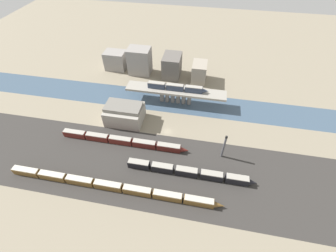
{
  "coord_description": "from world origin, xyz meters",
  "views": [
    {
      "loc": [
        15.14,
        -80.93,
        88.88
      ],
      "look_at": [
        0.0,
        0.75,
        3.73
      ],
      "focal_mm": 24.0,
      "sensor_mm": 36.0,
      "label": 1
    }
  ],
  "objects_px": {
    "warehouse_building": "(125,113)",
    "signal_tower": "(224,147)",
    "train_on_bridge": "(177,87)",
    "train_yard_near": "(111,186)",
    "train_yard_far": "(123,141)",
    "train_yard_mid": "(189,172)"
  },
  "relations": [
    {
      "from": "signal_tower",
      "to": "train_yard_far",
      "type": "bearing_deg",
      "value": -179.07
    },
    {
      "from": "train_yard_near",
      "to": "train_on_bridge",
      "type": "bearing_deg",
      "value": 73.7
    },
    {
      "from": "train_on_bridge",
      "to": "train_yard_near",
      "type": "distance_m",
      "value": 66.22
    },
    {
      "from": "train_yard_near",
      "to": "train_yard_far",
      "type": "distance_m",
      "value": 25.62
    },
    {
      "from": "train_on_bridge",
      "to": "train_yard_mid",
      "type": "relative_size",
      "value": 0.61
    },
    {
      "from": "train_on_bridge",
      "to": "signal_tower",
      "type": "distance_m",
      "value": 46.33
    },
    {
      "from": "train_yard_near",
      "to": "warehouse_building",
      "type": "xyz_separation_m",
      "value": [
        -7.41,
        41.97,
        3.42
      ]
    },
    {
      "from": "train_yard_near",
      "to": "train_yard_mid",
      "type": "distance_m",
      "value": 34.63
    },
    {
      "from": "warehouse_building",
      "to": "signal_tower",
      "type": "bearing_deg",
      "value": -16.31
    },
    {
      "from": "warehouse_building",
      "to": "signal_tower",
      "type": "distance_m",
      "value": 56.08
    },
    {
      "from": "train_on_bridge",
      "to": "warehouse_building",
      "type": "relative_size",
      "value": 1.8
    },
    {
      "from": "warehouse_building",
      "to": "signal_tower",
      "type": "xyz_separation_m",
      "value": [
        53.79,
        -15.74,
        1.88
      ]
    },
    {
      "from": "train_yard_far",
      "to": "train_yard_mid",
      "type": "bearing_deg",
      "value": -19.39
    },
    {
      "from": "train_yard_near",
      "to": "train_yard_far",
      "type": "bearing_deg",
      "value": 97.16
    },
    {
      "from": "train_yard_far",
      "to": "signal_tower",
      "type": "xyz_separation_m",
      "value": [
        49.58,
        0.81,
        5.28
      ]
    },
    {
      "from": "train_on_bridge",
      "to": "train_yard_far",
      "type": "bearing_deg",
      "value": -119.92
    },
    {
      "from": "train_yard_mid",
      "to": "signal_tower",
      "type": "xyz_separation_m",
      "value": [
        14.29,
        13.22,
        5.14
      ]
    },
    {
      "from": "train_yard_far",
      "to": "train_on_bridge",
      "type": "bearing_deg",
      "value": 60.08
    },
    {
      "from": "train_on_bridge",
      "to": "train_yard_far",
      "type": "distance_m",
      "value": 44.26
    },
    {
      "from": "train_yard_mid",
      "to": "warehouse_building",
      "type": "relative_size",
      "value": 2.92
    },
    {
      "from": "train_yard_near",
      "to": "signal_tower",
      "type": "relative_size",
      "value": 6.48
    },
    {
      "from": "train_yard_mid",
      "to": "train_yard_far",
      "type": "height_order",
      "value": "train_yard_mid"
    }
  ]
}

